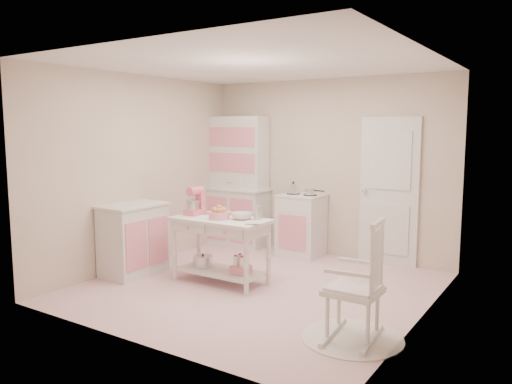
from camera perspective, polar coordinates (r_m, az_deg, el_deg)
room_shell at (r=5.77m, az=0.19°, el=4.97°), size 3.84×3.84×2.62m
door at (r=7.11m, az=14.95°, el=0.08°), size 0.82×0.05×2.04m
hutch at (r=8.00m, az=-2.21°, el=1.24°), size 1.06×0.50×2.08m
stove at (r=7.43m, az=5.19°, el=-3.78°), size 0.62×0.57×0.92m
base_cabinet at (r=6.64m, az=-13.84°, el=-5.29°), size 0.54×0.84×0.92m
lace_rug at (r=4.75m, az=10.92°, el=-16.06°), size 0.92×0.92×0.01m
rocking_chair at (r=4.57m, az=11.08°, el=-9.77°), size 0.56×0.77×1.10m
work_table at (r=6.14m, az=-4.06°, el=-6.68°), size 1.20×0.60×0.80m
stand_mixer at (r=6.31m, az=-7.05°, el=-1.08°), size 0.21×0.29×0.34m
cookie_tray at (r=6.29m, az=-4.20°, el=-2.56°), size 0.34×0.24×0.02m
bread_basket at (r=6.00m, az=-4.23°, el=-2.67°), size 0.25×0.25×0.09m
mixing_bowl at (r=5.97m, az=-1.64°, el=-2.76°), size 0.26×0.26×0.08m
metal_pitcher at (r=5.93m, az=0.23°, el=-2.39°), size 0.10×0.10×0.17m
recipe_book at (r=5.70m, az=-1.21°, el=-3.54°), size 0.24×0.26×0.02m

